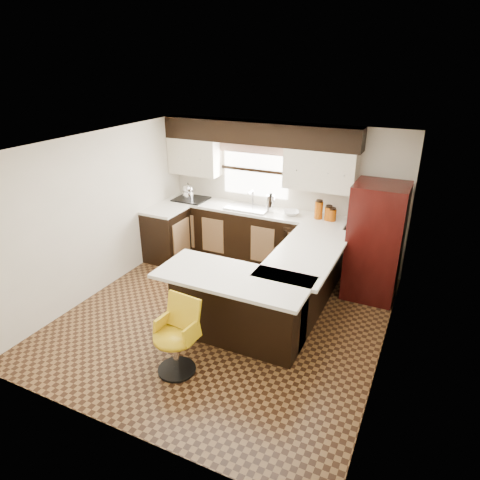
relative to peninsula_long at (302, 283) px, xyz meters
The scene contains 30 objects.
floor 1.18m from the peninsula_long, 145.22° to the right, with size 4.40×4.40×0.00m, color #49301A.
ceiling 2.24m from the peninsula_long, 145.22° to the right, with size 4.40×4.40×0.00m, color silver.
wall_back 1.96m from the peninsula_long, 119.74° to the left, with size 4.40×4.40×0.00m, color beige.
wall_front 3.06m from the peninsula_long, 107.67° to the right, with size 4.40×4.40×0.00m, color beige.
wall_left 3.15m from the peninsula_long, 168.23° to the right, with size 4.40×4.40×0.00m, color beige.
wall_right 1.55m from the peninsula_long, 27.51° to the right, with size 4.40×4.40×0.00m, color beige.
base_cab_back 1.86m from the peninsula_long, 136.64° to the left, with size 3.30×0.60×0.90m, color black.
base_cab_left 2.77m from the peninsula_long, 166.97° to the left, with size 0.60×0.70×0.90m, color black.
counter_back 1.92m from the peninsula_long, 136.64° to the left, with size 3.30×0.60×0.04m, color silver.
counter_left 2.81m from the peninsula_long, 166.97° to the left, with size 0.60×0.70×0.04m, color silver.
soffit 2.60m from the peninsula_long, 132.88° to the left, with size 3.40×0.35×0.36m, color black.
upper_cab_left 3.15m from the peninsula_long, 150.95° to the left, with size 0.94×0.35×0.64m, color beige.
upper_cab_right 1.90m from the peninsula_long, 98.93° to the left, with size 1.14×0.35×0.64m, color beige.
window_pane 2.36m from the peninsula_long, 132.00° to the left, with size 1.20×0.02×0.90m, color white.
valance 2.54m from the peninsula_long, 132.74° to the left, with size 1.30×0.06×0.18m, color #D19B93.
sink 1.95m from the peninsula_long, 138.13° to the left, with size 0.75×0.45×0.03m, color #B2B2B7.
dishwasher 1.05m from the peninsula_long, 109.47° to the left, with size 0.58×0.03×0.78m, color black.
cooktop 2.89m from the peninsula_long, 153.80° to the left, with size 0.58×0.50×0.03m, color black.
peninsula_long is the anchor object (origin of this frame).
peninsula_return 1.11m from the peninsula_long, 118.30° to the right, with size 1.65×0.60×0.90m, color black.
counter_pen_long 0.48m from the peninsula_long, ahead, with size 0.84×1.95×0.04m, color silver.
counter_pen_return 1.29m from the peninsula_long, 117.10° to the right, with size 1.89×0.84×0.04m, color silver.
refrigerator 1.28m from the peninsula_long, 48.02° to the left, with size 0.75×0.72×1.74m, color black.
bar_chair 2.06m from the peninsula_long, 115.60° to the right, with size 0.48×0.48×0.90m, color gold, non-canonical shape.
kettle 2.96m from the peninsula_long, 154.24° to the left, with size 0.21×0.21×0.28m, color silver, non-canonical shape.
percolator 1.74m from the peninsula_long, 127.97° to the left, with size 0.13×0.13×0.29m, color silver.
mixing_bowl 1.51m from the peninsula_long, 116.09° to the left, with size 0.27×0.27×0.07m, color white.
canister_large 1.45m from the peninsula_long, 97.53° to the left, with size 0.13×0.13×0.28m, color #9C4405.
canister_med 1.43m from the peninsula_long, 90.31° to the left, with size 0.13×0.13×0.22m, color #9C4405.
canister_small 1.42m from the peninsula_long, 87.93° to the left, with size 0.14×0.14×0.19m, color #9C4405.
Camera 1 is at (2.38, -4.50, 3.37)m, focal length 32.00 mm.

